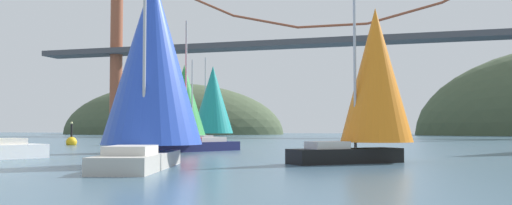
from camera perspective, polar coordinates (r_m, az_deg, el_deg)
The scene contains 8 objects.
headland_left at distance 167.37m, azimuth -8.82°, elevation -3.26°, with size 68.91×44.00×30.53m, color #425138.
suspension_bridge at distance 113.87m, azimuth 7.90°, elevation 6.71°, with size 135.63×6.00×42.88m.
sailboat_blue_spinnaker at distance 26.01m, azimuth -10.77°, elevation 3.89°, with size 5.72×9.10×10.47m.
sailboat_teal_sail at distance 73.46m, azimuth -4.56°, elevation 0.10°, with size 9.71×7.96×11.38m.
sailboat_crimson_sail at distance 40.19m, azimuth -8.99°, elevation 1.61°, with size 7.07×9.15×9.75m.
sailboat_green_sail at distance 59.47m, azimuth -7.40°, elevation 0.06°, with size 8.13×6.51×9.00m.
sailboat_orange_sail at distance 28.53m, azimuth 12.08°, elevation 2.23°, with size 6.71×6.39×8.27m.
channel_buoy at distance 59.35m, azimuth -18.60°, elevation -3.86°, with size 1.10×1.10×2.64m.
Camera 1 is at (17.13, -16.02, 1.71)m, focal length 38.56 mm.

